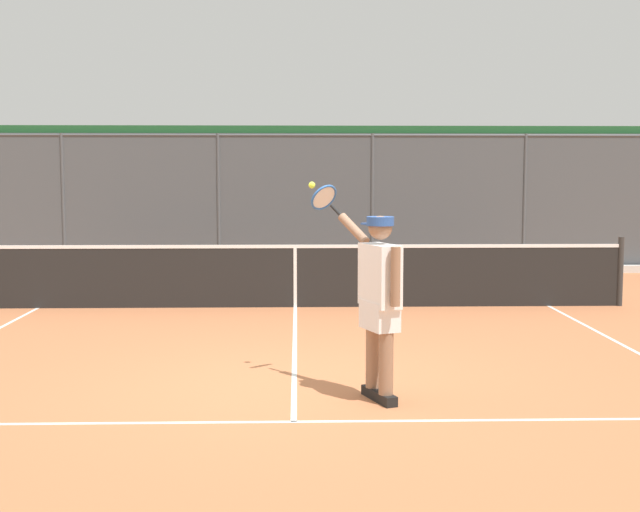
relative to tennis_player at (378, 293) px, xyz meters
name	(u,v)px	position (x,y,z in m)	size (l,w,h in m)	color
ground_plane	(294,385)	(0.76, -0.57, -0.98)	(60.00, 60.00, 0.00)	#B76B42
court_line_markings	(294,429)	(0.76, 0.86, -0.97)	(7.88, 10.83, 0.01)	white
fence_backdrop	(296,199)	(0.76, -10.42, 0.52)	(18.78, 1.37, 3.03)	#474C51
tennis_net	(295,275)	(0.76, -5.29, -0.48)	(10.13, 0.09, 1.07)	#2D2D2D
tennis_player	(378,293)	(0.00, 0.00, 0.00)	(0.83, 1.22, 1.96)	black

